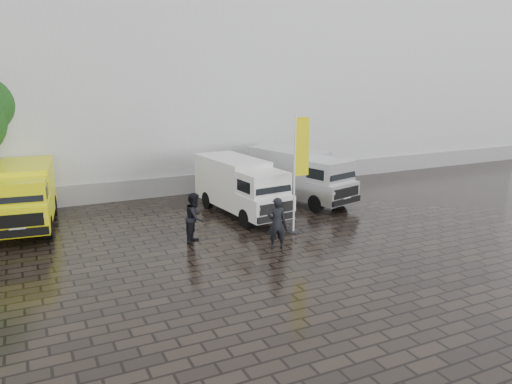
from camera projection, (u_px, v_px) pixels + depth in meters
ground at (279, 233)px, 20.02m from camera, size 120.00×120.00×0.00m
exhibition_hall at (194, 76)px, 33.48m from camera, size 44.00×16.00×12.00m
hall_plinth at (243, 179)px, 27.71m from camera, size 44.00×0.15×1.00m
van_yellow at (24, 198)px, 20.39m from camera, size 2.76×5.76×2.56m
van_white at (241, 188)px, 22.34m from camera, size 2.49×5.88×2.47m
van_silver at (300, 177)px, 24.63m from camera, size 3.39×6.11×2.52m
flagpole at (299, 167)px, 19.58m from camera, size 0.88×0.50×4.79m
wheelie_bin at (332, 173)px, 29.43m from camera, size 0.62×0.62×0.98m
person_front at (277, 223)px, 18.03m from camera, size 0.80×0.63×1.93m
person_tent at (195, 218)px, 18.75m from camera, size 1.13×1.18×1.91m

